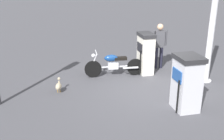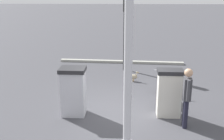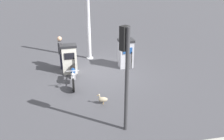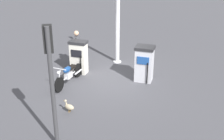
{
  "view_description": "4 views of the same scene",
  "coord_description": "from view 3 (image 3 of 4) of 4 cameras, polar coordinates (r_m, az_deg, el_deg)",
  "views": [
    {
      "loc": [
        3.41,
        7.42,
        3.57
      ],
      "look_at": [
        1.38,
        -0.09,
        0.74
      ],
      "focal_mm": 43.81,
      "sensor_mm": 36.0,
      "label": 1
    },
    {
      "loc": [
        -8.12,
        0.01,
        3.84
      ],
      "look_at": [
        0.92,
        0.32,
        1.11
      ],
      "focal_mm": 44.09,
      "sensor_mm": 36.0,
      "label": 2
    },
    {
      "loc": [
        10.75,
        -2.24,
        5.12
      ],
      "look_at": [
        1.41,
        0.27,
        0.69
      ],
      "focal_mm": 37.89,
      "sensor_mm": 36.0,
      "label": 3
    },
    {
      "loc": [
        10.76,
        3.25,
        5.29
      ],
      "look_at": [
        0.69,
        0.34,
        0.73
      ],
      "focal_mm": 46.08,
      "sensor_mm": 36.0,
      "label": 4
    }
  ],
  "objects": [
    {
      "name": "ground_plane",
      "position": [
        12.12,
        -2.97,
        -0.39
      ],
      "size": [
        120.0,
        120.0,
        0.0
      ],
      "primitive_type": "plane",
      "color": "#424247"
    },
    {
      "name": "fuel_pump_near",
      "position": [
        11.86,
        -10.25,
        2.66
      ],
      "size": [
        0.55,
        0.79,
        1.49
      ],
      "color": "silver",
      "rests_on": "ground"
    },
    {
      "name": "fuel_pump_far",
      "position": [
        12.4,
        3.35,
        4.08
      ],
      "size": [
        0.7,
        0.79,
        1.52
      ],
      "color": "silver",
      "rests_on": "ground"
    },
    {
      "name": "motorcycle_near_pump",
      "position": [
        10.88,
        -9.33,
        -1.16
      ],
      "size": [
        2.13,
        0.6,
        0.94
      ],
      "color": "black",
      "rests_on": "ground"
    },
    {
      "name": "attendant_person",
      "position": [
        12.41,
        -12.32,
        4.67
      ],
      "size": [
        0.58,
        0.26,
        1.73
      ],
      "color": "#1E1E2D",
      "rests_on": "ground"
    },
    {
      "name": "wandering_duck",
      "position": [
        9.35,
        -2.24,
        -7.05
      ],
      "size": [
        0.26,
        0.44,
        0.44
      ],
      "color": "tan",
      "rests_on": "ground"
    },
    {
      "name": "roadside_traffic_light",
      "position": [
        7.01,
        3.26,
        1.76
      ],
      "size": [
        0.39,
        0.31,
        3.5
      ],
      "color": "#38383A",
      "rests_on": "ground"
    },
    {
      "name": "canopy_support_pole",
      "position": [
        13.23,
        -5.71,
        11.56
      ],
      "size": [
        0.4,
        0.4,
        4.46
      ],
      "color": "silver",
      "rests_on": "ground"
    }
  ]
}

